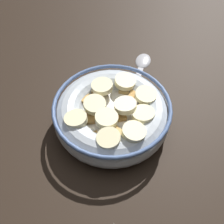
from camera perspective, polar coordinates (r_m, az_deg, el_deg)
ground_plane at (r=47.08cm, az=0.00°, el=-3.00°), size 139.19×139.19×2.00cm
cereal_bowl at (r=44.14cm, az=0.05°, el=-0.33°), size 17.81×17.81×5.60cm
spoon at (r=54.29cm, az=5.58°, el=8.40°), size 9.11×15.77×0.80cm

